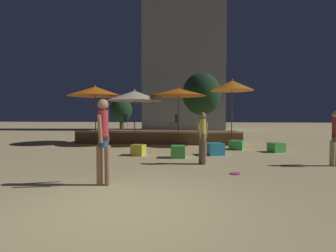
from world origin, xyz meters
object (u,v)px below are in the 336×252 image
cube_seat_0 (138,150)px  background_tree_0 (202,94)px  cube_seat_4 (178,152)px  bistro_chair_0 (175,121)px  cube_seat_3 (276,147)px  person_1 (203,137)px  cube_seat_1 (237,145)px  frisbee_disc (236,173)px  patio_umbrella_3 (232,86)px  patio_umbrella_1 (95,91)px  person_0 (335,137)px  bistro_chair_1 (125,120)px  cube_seat_2 (215,149)px  person_2 (103,137)px  patio_umbrella_0 (134,96)px  background_tree_1 (121,110)px  patio_umbrella_2 (178,92)px

cube_seat_0 → background_tree_0: size_ratio=0.11×
cube_seat_4 → bistro_chair_0: bistro_chair_0 is taller
cube_seat_3 → person_1: bearing=-134.7°
cube_seat_1 → background_tree_0: (-1.53, 8.21, 3.00)m
frisbee_disc → background_tree_0: size_ratio=0.06×
patio_umbrella_3 → person_1: patio_umbrella_3 is taller
cube_seat_1 → patio_umbrella_1: bearing=166.3°
person_1 → frisbee_disc: person_1 is taller
frisbee_disc → person_0: bearing=25.6°
bistro_chair_1 → person_1: bearing=-23.9°
bistro_chair_0 → background_tree_0: size_ratio=0.19×
cube_seat_2 → person_2: (-2.68, -4.81, 0.82)m
patio_umbrella_0 → person_2: patio_umbrella_0 is taller
cube_seat_1 → bistro_chair_1: (-6.11, 3.08, 1.05)m
patio_umbrella_3 → cube_seat_2: (-1.01, -3.23, -2.80)m
cube_seat_2 → person_1: person_1 is taller
cube_seat_4 → person_0: (4.82, -1.00, 0.66)m
patio_umbrella_0 → cube_seat_0: size_ratio=5.56×
cube_seat_3 → background_tree_1: 16.11m
bistro_chair_1 → frisbee_disc: 9.93m
person_2 → frisbee_disc: size_ratio=7.01×
cube_seat_2 → background_tree_1: bearing=120.4°
bistro_chair_0 → background_tree_1: size_ratio=0.28×
cube_seat_2 → bistro_chair_1: bistro_chair_1 is taller
cube_seat_2 → cube_seat_1: bearing=59.3°
person_2 → bistro_chair_1: 10.00m
person_0 → bistro_chair_1: (-8.49, 6.77, 0.36)m
person_2 → patio_umbrella_0: bearing=-80.4°
patio_umbrella_0 → patio_umbrella_3: bearing=-2.9°
patio_umbrella_0 → cube_seat_1: 5.92m
bistro_chair_1 → frisbee_disc: size_ratio=3.37×
patio_umbrella_1 → cube_seat_2: bearing=-29.8°
cube_seat_4 → person_1: 1.57m
person_2 → background_tree_1: (-5.12, 18.09, 1.01)m
cube_seat_4 → bistro_chair_0: 5.50m
person_1 → bistro_chair_1: 8.28m
background_tree_0 → frisbee_disc: bearing=-86.7°
cube_seat_3 → cube_seat_1: bearing=154.9°
patio_umbrella_0 → cube_seat_4: size_ratio=5.72×
patio_umbrella_1 → cube_seat_2: size_ratio=4.31×
patio_umbrella_1 → patio_umbrella_3: bearing=-3.0°
cube_seat_3 → bistro_chair_1: (-7.63, 3.79, 1.05)m
cube_seat_3 → background_tree_1: size_ratio=0.22×
patio_umbrella_1 → bistro_chair_1: bearing=45.2°
patio_umbrella_2 → cube_seat_2: (1.72, -3.59, -2.54)m
cube_seat_0 → patio_umbrella_3: bearing=43.1°
cube_seat_2 → bistro_chair_1: bearing=135.8°
patio_umbrella_3 → person_0: size_ratio=2.04×
cube_seat_1 → person_2: bearing=-119.5°
patio_umbrella_0 → background_tree_0: (3.62, 6.53, 0.61)m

